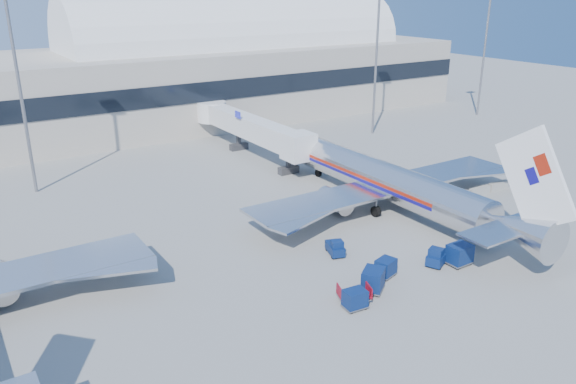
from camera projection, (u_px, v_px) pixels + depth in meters
ground at (339, 246)px, 50.17m from camera, size 260.00×260.00×0.00m
terminal at (42, 88)px, 84.74m from camera, size 170.00×28.15×21.00m
airliner_main at (390, 182)px, 57.82m from camera, size 32.00×37.26×12.07m
jetbridge_near at (246, 126)px, 76.98m from camera, size 4.40×27.50×6.25m
mast_west at (15, 59)px, 58.51m from camera, size 2.00×1.20×22.60m
mast_east at (377, 37)px, 84.07m from camera, size 2.00×1.20×22.60m
mast_far_east at (487, 30)px, 96.85m from camera, size 2.00×1.20×22.60m
barrier_near at (459, 197)px, 60.79m from camera, size 3.00×0.55×0.90m
barrier_mid at (479, 191)px, 62.48m from camera, size 3.00×0.55×0.90m
barrier_far at (499, 186)px, 64.16m from camera, size 3.00×0.55×0.90m
tug_lead at (437, 256)px, 46.64m from camera, size 2.80×2.16×1.63m
tug_right at (480, 226)px, 52.62m from camera, size 2.57×1.78×1.52m
tug_left at (335, 247)px, 48.38m from camera, size 1.82×2.53×1.49m
cart_train_a at (386, 267)px, 44.72m from camera, size 1.97×1.70×1.48m
cart_train_b at (373, 280)px, 42.51m from camera, size 2.52×2.42×1.77m
cart_train_c at (355, 299)px, 40.20m from camera, size 1.77×1.41×1.46m
cart_solo_near at (459, 254)px, 46.55m from camera, size 2.04×1.56×1.79m
cart_solo_far at (539, 221)px, 53.55m from camera, size 1.79×1.38×1.56m
cart_open_red at (354, 295)px, 41.30m from camera, size 2.71×2.31×0.61m
ramp_worker at (541, 241)px, 49.23m from camera, size 0.58×0.72×1.72m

